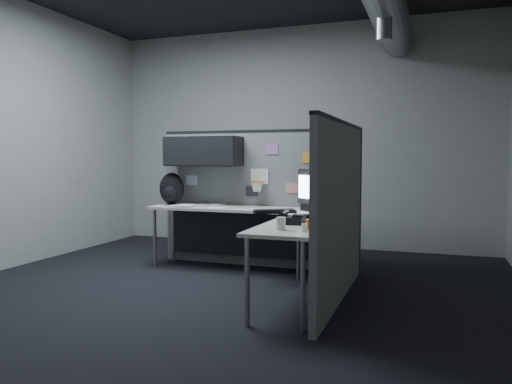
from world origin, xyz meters
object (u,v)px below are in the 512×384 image
at_px(desk, 260,222).
at_px(phone, 291,219).
at_px(monitor, 323,189).
at_px(keyboard, 275,211).
at_px(backpack, 172,189).

bearing_deg(desk, phone, -55.46).
xyz_separation_m(desk, monitor, (0.63, 0.26, 0.35)).
height_order(desk, keyboard, keyboard).
bearing_deg(desk, keyboard, -29.55).
bearing_deg(phone, backpack, 153.17).
xyz_separation_m(keyboard, phone, (0.38, -0.74, 0.02)).
distance_m(monitor, keyboard, 0.61).
distance_m(keyboard, backpack, 1.54).
distance_m(desk, monitor, 0.77).
xyz_separation_m(monitor, keyboard, (-0.43, -0.38, -0.21)).
xyz_separation_m(monitor, backpack, (-1.89, 0.08, -0.04)).
relative_size(desk, keyboard, 5.12).
bearing_deg(keyboard, phone, -48.18).
xyz_separation_m(monitor, phone, (-0.04, -1.12, -0.19)).
height_order(monitor, keyboard, monitor).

